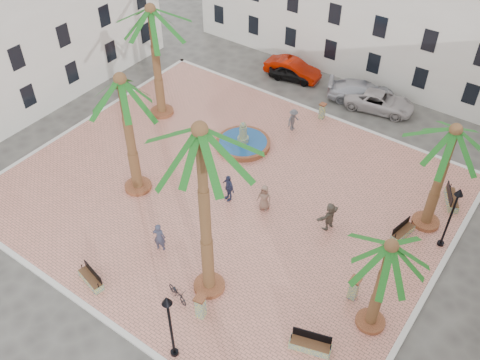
{
  "coord_description": "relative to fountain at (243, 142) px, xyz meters",
  "views": [
    {
      "loc": [
        14.91,
        -19.42,
        22.83
      ],
      "look_at": [
        1.0,
        0.0,
        1.6
      ],
      "focal_mm": 40.0,
      "sensor_mm": 36.0,
      "label": 1
    }
  ],
  "objects": [
    {
      "name": "palm_ne",
      "position": [
        12.96,
        0.19,
        5.66
      ],
      "size": [
        5.15,
        5.15,
        7.11
      ],
      "color": "#985130",
      "rests_on": "plaza"
    },
    {
      "name": "bollard_n",
      "position": [
        2.79,
        6.03,
        0.38
      ],
      "size": [
        0.46,
        0.46,
        1.23
      ],
      "rotation": [
        0.0,
        0.0,
        -0.04
      ],
      "color": "gray",
      "rests_on": "plaza"
    },
    {
      "name": "car_silver",
      "position": [
        3.96,
        10.12,
        0.34
      ],
      "size": [
        5.59,
        3.98,
        1.5
      ],
      "primitive_type": "imported",
      "rotation": [
        0.0,
        0.0,
        1.98
      ],
      "color": "silver",
      "rests_on": "ground"
    },
    {
      "name": "car_white",
      "position": [
        5.63,
        9.72,
        0.3
      ],
      "size": [
        5.47,
        3.29,
        1.42
      ],
      "primitive_type": "imported",
      "rotation": [
        0.0,
        0.0,
        1.76
      ],
      "color": "beige",
      "rests_on": "ground"
    },
    {
      "name": "kerb_s",
      "position": [
        1.87,
        -15.37,
        -0.33
      ],
      "size": [
        26.3,
        0.3,
        0.16
      ],
      "primitive_type": "cube",
      "color": "silver",
      "rests_on": "ground"
    },
    {
      "name": "bollard_e",
      "position": [
        11.85,
        -7.05,
        0.49
      ],
      "size": [
        0.52,
        0.52,
        1.45
      ],
      "rotation": [
        0.0,
        0.0,
        -0.0
      ],
      "color": "gray",
      "rests_on": "plaza"
    },
    {
      "name": "lamppost_e",
      "position": [
        14.27,
        -0.91,
        2.61
      ],
      "size": [
        0.46,
        0.46,
        4.24
      ],
      "color": "black",
      "rests_on": "plaza"
    },
    {
      "name": "palm_sw",
      "position": [
        -2.86,
        -7.36,
        6.68
      ],
      "size": [
        5.44,
        5.44,
        8.22
      ],
      "color": "#985130",
      "rests_on": "plaza"
    },
    {
      "name": "palm_nw",
      "position": [
        -7.17,
        -0.3,
        6.9
      ],
      "size": [
        5.51,
        5.51,
        8.46
      ],
      "color": "#985130",
      "rests_on": "plaza"
    },
    {
      "name": "car_red",
      "position": [
        -2.13,
        9.95,
        0.35
      ],
      "size": [
        4.73,
        1.98,
        1.52
      ],
      "primitive_type": "imported",
      "rotation": [
        0.0,
        0.0,
        1.65
      ],
      "color": "#9D1300",
      "rests_on": "ground"
    },
    {
      "name": "bench_se",
      "position": [
        11.57,
        -10.86,
        0.03
      ],
      "size": [
        2.06,
        1.16,
        1.04
      ],
      "rotation": [
        0.0,
        0.0,
        0.3
      ],
      "color": "gray",
      "rests_on": "plaza"
    },
    {
      "name": "building_west",
      "position": [
        -17.12,
        -4.37,
        4.6
      ],
      "size": [
        6.4,
        24.4,
        10.0
      ],
      "rotation": [
        0.0,
        0.0,
        1.57
      ],
      "color": "white",
      "rests_on": "ground"
    },
    {
      "name": "building_north",
      "position": [
        1.87,
        15.62,
        4.35
      ],
      "size": [
        30.4,
        7.4,
        9.5
      ],
      "color": "white",
      "rests_on": "ground"
    },
    {
      "name": "bollard_se",
      "position": [
        6.27,
        -12.42,
        0.5
      ],
      "size": [
        0.61,
        0.61,
        1.47
      ],
      "rotation": [
        0.0,
        0.0,
        0.19
      ],
      "color": "gray",
      "rests_on": "plaza"
    },
    {
      "name": "ground",
      "position": [
        1.87,
        -4.37,
        -0.41
      ],
      "size": [
        120.0,
        120.0,
        0.0
      ],
      "primitive_type": "plane",
      "color": "#56544F",
      "rests_on": "ground"
    },
    {
      "name": "pedestrian_fountain_b",
      "position": [
        2.36,
        -4.86,
        0.66
      ],
      "size": [
        1.17,
        0.79,
        1.85
      ],
      "primitive_type": "imported",
      "rotation": [
        0.0,
        0.0,
        -0.34
      ],
      "color": "#2A314F",
      "rests_on": "plaza"
    },
    {
      "name": "palm_s",
      "position": [
        5.51,
        -10.81,
        8.89
      ],
      "size": [
        5.31,
        5.31,
        10.51
      ],
      "color": "#985130",
      "rests_on": "plaza"
    },
    {
      "name": "car_black",
      "position": [
        -1.94,
        9.64,
        0.23
      ],
      "size": [
        3.99,
        2.25,
        1.28
      ],
      "primitive_type": "imported",
      "rotation": [
        0.0,
        0.0,
        1.78
      ],
      "color": "black",
      "rests_on": "ground"
    },
    {
      "name": "palm_e",
      "position": [
        13.27,
        -7.91,
        4.67
      ],
      "size": [
        4.71,
        4.71,
        5.99
      ],
      "color": "#985130",
      "rests_on": "plaza"
    },
    {
      "name": "fountain",
      "position": [
        0.0,
        0.0,
        0.0
      ],
      "size": [
        3.74,
        3.74,
        1.93
      ],
      "color": "#985130",
      "rests_on": "plaza"
    },
    {
      "name": "plaza",
      "position": [
        1.87,
        -4.37,
        -0.34
      ],
      "size": [
        26.0,
        22.0,
        0.15
      ],
      "primitive_type": "cube",
      "color": "#DE8975",
      "rests_on": "ground"
    },
    {
      "name": "kerb_n",
      "position": [
        1.87,
        6.63,
        -0.33
      ],
      "size": [
        26.3,
        0.3,
        0.16
      ],
      "primitive_type": "cube",
      "color": "silver",
      "rests_on": "ground"
    },
    {
      "name": "kerb_w",
      "position": [
        -11.13,
        -4.37,
        -0.33
      ],
      "size": [
        0.3,
        22.3,
        0.16
      ],
      "primitive_type": "cube",
      "color": "silver",
      "rests_on": "ground"
    },
    {
      "name": "bench_s",
      "position": [
        0.3,
        -14.17,
        0.0
      ],
      "size": [
        1.84,
        0.91,
        0.93
      ],
      "rotation": [
        0.0,
        0.0,
        -0.22
      ],
      "color": "gray",
      "rests_on": "plaza"
    },
    {
      "name": "bench_ne",
      "position": [
        13.56,
        2.75,
        0.02
      ],
      "size": [
        1.37,
        1.94,
        0.99
      ],
      "rotation": [
        0.0,
        0.0,
        2.04
      ],
      "color": "gray",
      "rests_on": "plaza"
    },
    {
      "name": "bench_e",
      "position": [
        12.23,
        -1.52,
        -0.01
      ],
      "size": [
        0.87,
        1.76,
        0.89
      ],
      "rotation": [
        0.0,
        0.0,
        1.35
      ],
      "color": "gray",
      "rests_on": "plaza"
    },
    {
      "name": "pedestrian_north",
      "position": [
        1.8,
        3.59,
        0.57
      ],
      "size": [
        0.78,
        1.16,
        1.67
      ],
      "primitive_type": "imported",
      "rotation": [
        0.0,
        0.0,
        1.42
      ],
      "color": "#54545A",
      "rests_on": "plaza"
    },
    {
      "name": "bicycle_a",
      "position": [
        4.63,
        -12.28,
        0.14
      ],
      "size": [
        1.62,
        0.94,
        0.8
      ],
      "primitive_type": "imported",
      "rotation": [
        0.0,
        0.0,
        1.29
      ],
      "color": "black",
      "rests_on": "plaza"
    },
    {
      "name": "cyclist_a",
      "position": [
        1.69,
        -10.31,
        0.69
      ],
      "size": [
        0.82,
        0.69,
        1.9
      ],
      "primitive_type": "imported",
      "rotation": [
        0.0,
        0.0,
        3.55
      ],
      "color": "#353950",
      "rests_on": "plaza"
    },
    {
      "name": "pedestrian_fountain_a",
      "position": [
        4.58,
        -4.28,
        0.62
      ],
      "size": [
        0.95,
        0.71,
        1.76
      ],
      "primitive_type": "imported",
      "rotation": [
        0.0,
        0.0,
        0.19
      ],
      "color": "#8C6A58",
      "rests_on": "plaza"
    },
    {
      "name": "lamppost_s",
      "position": [
        6.56,
        -14.77,
        2.71
      ],
      "size": [
        0.48,
        0.48,
        4.38
      ],
      "color": "black",
      "rests_on": "plaza"
    },
    {
      "name": "pedestrian_east",
      "position": [
        8.48,
        -3.44,
        0.66
      ],
      "size": [
        0.95,
        1.79,
        1.84
      ],
      "primitive_type": "imported",
      "rotation": [
        0.0,
        0.0,
        -1.82
      ],
      "color": "#645B4D",
      "rests_on": "plaza"
    },
    {
      "name": "kerb_e",
      "position": [
        14.87,
        -4.37,
        -0.33
      ],
      "size": [
        0.3,
        22.3,
        0.16
      ],
      "primitive_type": "cube",
      "color": "silver",
      "rests_on": "ground"
    }
  ]
}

